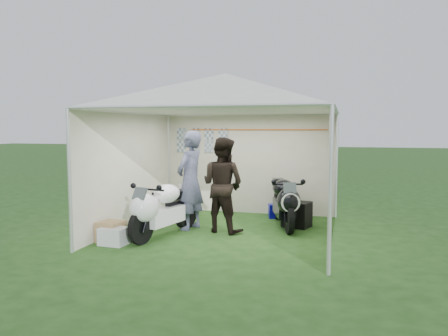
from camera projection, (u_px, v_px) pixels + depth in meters
The scene contains 10 objects.
ground at pixel (225, 232), 8.37m from camera, with size 80.00×80.00×0.00m, color #1F4414.
canopy_tent at pixel (226, 97), 8.17m from camera, with size 5.66×5.66×3.00m.
motorcycle_white at pixel (162, 207), 7.95m from camera, with size 0.72×1.98×0.98m.
motorcycle_black at pixel (285, 200), 8.74m from camera, with size 0.84×1.93×0.98m.
paddock_stand at pixel (278, 211), 9.68m from camera, with size 0.40×0.25×0.30m, color #110FD4.
person_dark_jacket at pixel (223, 185), 8.34m from camera, with size 0.88×0.69×1.81m, color black.
person_blue_jacket at pixel (190, 180), 8.53m from camera, with size 0.71×0.46×1.94m, color #545775.
equipment_box at pixel (297, 214), 8.79m from camera, with size 0.51×0.41×0.51m, color black.
crate_0 at pixel (114, 236), 7.44m from camera, with size 0.44×0.34×0.30m, color silver.
crate_1 at pixel (111, 232), 7.65m from camera, with size 0.40×0.40×0.36m, color olive.
Camera 1 is at (2.17, -7.93, 1.98)m, focal length 35.00 mm.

